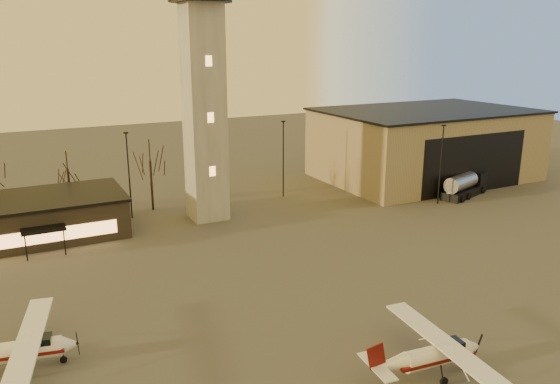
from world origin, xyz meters
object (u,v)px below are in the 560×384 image
cessna_rear (25,353)px  fuel_truck (464,187)px  control_tower (203,76)px  hangar (425,144)px  cessna_front (438,358)px

cessna_rear → fuel_truck: bearing=29.0°
control_tower → hangar: 37.90m
control_tower → fuel_truck: 37.55m
control_tower → hangar: (36.00, 3.98, -11.17)m
hangar → control_tower: bearing=-173.7°
hangar → fuel_truck: hangar is taller
hangar → fuel_truck: (-2.29, -10.75, -3.91)m
hangar → cessna_rear: (-56.70, -27.93, -4.10)m
control_tower → cessna_rear: control_tower is taller
control_tower → fuel_truck: size_ratio=3.70×
control_tower → cessna_rear: 35.15m
fuel_truck → cessna_rear: bearing=178.7°
cessna_rear → fuel_truck: size_ratio=1.27×
fuel_truck → cessna_front: bearing=-155.9°
control_tower → cessna_front: 39.27m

